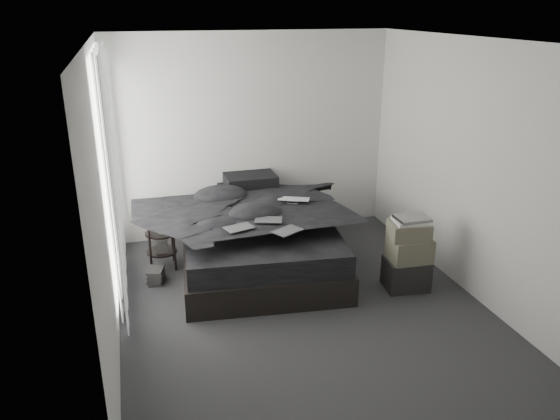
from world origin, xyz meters
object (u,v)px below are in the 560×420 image
object	(u,v)px
box_lower	(406,274)
laptop	(293,195)
side_stand	(161,241)
bed	(258,253)

from	to	relation	value
box_lower	laptop	bearing A→B (deg)	134.75
laptop	side_stand	world-z (taller)	laptop
laptop	box_lower	size ratio (longest dim) A/B	0.81
box_lower	side_stand	bearing A→B (deg)	153.86
side_stand	laptop	bearing A→B (deg)	-8.91
box_lower	bed	bearing A→B (deg)	145.18
side_stand	box_lower	world-z (taller)	side_stand
laptop	box_lower	xyz separation A→B (m)	(0.98, -0.99, -0.67)
side_stand	bed	bearing A→B (deg)	-12.83
laptop	box_lower	world-z (taller)	laptop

